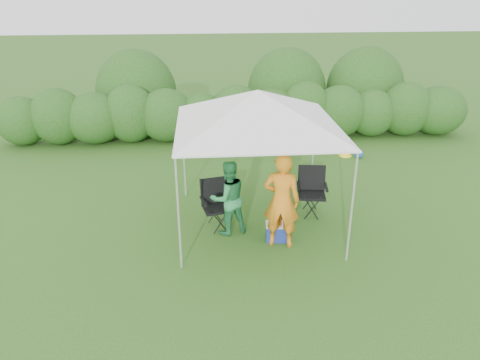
{
  "coord_description": "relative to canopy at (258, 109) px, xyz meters",
  "views": [
    {
      "loc": [
        -1.02,
        -8.06,
        4.79
      ],
      "look_at": [
        -0.34,
        0.4,
        1.05
      ],
      "focal_mm": 35.0,
      "sensor_mm": 36.0,
      "label": 1
    }
  ],
  "objects": [
    {
      "name": "chair_left",
      "position": [
        -0.83,
        -0.01,
        -1.89
      ],
      "size": [
        0.71,
        0.67,
        1.01
      ],
      "rotation": [
        0.0,
        0.0,
        0.22
      ],
      "color": "black",
      "rests_on": "ground"
    },
    {
      "name": "chair_right",
      "position": [
        1.25,
        0.42,
        -1.88
      ],
      "size": [
        0.71,
        0.66,
        1.03
      ],
      "rotation": [
        0.0,
        0.0,
        -0.15
      ],
      "color": "black",
      "rests_on": "ground"
    },
    {
      "name": "woman",
      "position": [
        -0.59,
        -0.31,
        -1.69
      ],
      "size": [
        0.9,
        0.8,
        1.54
      ],
      "primitive_type": "imported",
      "rotation": [
        0.0,
        0.0,
        3.48
      ],
      "color": "#2B854A",
      "rests_on": "ground"
    },
    {
      "name": "canopy",
      "position": [
        0.0,
        0.0,
        0.0
      ],
      "size": [
        3.1,
        3.1,
        2.83
      ],
      "color": "silver",
      "rests_on": "ground"
    },
    {
      "name": "lawn_toy",
      "position": [
        3.1,
        3.72,
        -2.31
      ],
      "size": [
        0.63,
        0.53,
        0.32
      ],
      "color": "yellow",
      "rests_on": "ground"
    },
    {
      "name": "hedge",
      "position": [
        0.1,
        5.5,
        -1.64
      ],
      "size": [
        14.63,
        1.53,
        1.8
      ],
      "color": "#27531B",
      "rests_on": "ground"
    },
    {
      "name": "bottle",
      "position": [
        0.39,
        -0.73,
        -2.0
      ],
      "size": [
        0.06,
        0.06,
        0.22
      ],
      "primitive_type": "cylinder",
      "color": "#592D0C",
      "rests_on": "cooler"
    },
    {
      "name": "man",
      "position": [
        0.37,
        -0.86,
        -1.53
      ],
      "size": [
        0.77,
        0.61,
        1.87
      ],
      "primitive_type": "imported",
      "rotation": [
        0.0,
        0.0,
        2.88
      ],
      "color": "orange",
      "rests_on": "ground"
    },
    {
      "name": "cooler",
      "position": [
        0.33,
        -0.69,
        -2.28
      ],
      "size": [
        0.45,
        0.34,
        0.35
      ],
      "rotation": [
        0.0,
        0.0,
        -0.09
      ],
      "color": "navy",
      "rests_on": "ground"
    },
    {
      "name": "ground",
      "position": [
        0.0,
        -0.5,
        -2.46
      ],
      "size": [
        70.0,
        70.0,
        0.0
      ],
      "primitive_type": "plane",
      "color": "#325F1E"
    }
  ]
}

